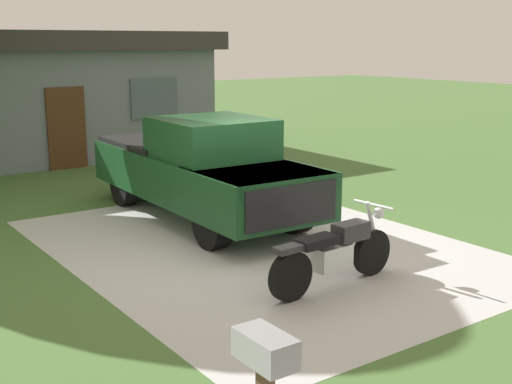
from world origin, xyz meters
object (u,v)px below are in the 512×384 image
(mailbox, at_px, (265,371))
(neighbor_house, at_px, (34,93))
(pickup_truck, at_px, (200,167))
(motorcycle, at_px, (334,253))

(mailbox, distance_m, neighbor_house, 16.20)
(pickup_truck, distance_m, mailbox, 8.00)
(motorcycle, height_order, mailbox, mailbox)
(pickup_truck, distance_m, neighbor_house, 8.76)
(pickup_truck, bearing_deg, motorcycle, -95.77)
(pickup_truck, relative_size, neighbor_house, 0.59)
(motorcycle, relative_size, pickup_truck, 0.39)
(motorcycle, xyz_separation_m, mailbox, (-3.24, -2.89, 0.51))
(motorcycle, distance_m, neighbor_house, 13.01)
(motorcycle, xyz_separation_m, pickup_truck, (0.43, 4.22, 0.48))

